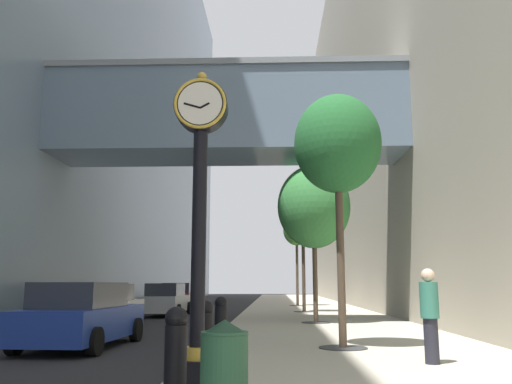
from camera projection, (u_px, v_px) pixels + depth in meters
The scene contains 18 objects.
ground_plane at pixel (245, 313), 29.01m from camera, with size 110.00×110.00×0.00m, color #262628.
sidewalk_right at pixel (304, 309), 31.86m from camera, with size 6.89×80.00×0.14m, color #BCB29E.
building_block_left at pixel (75, 28), 35.54m from camera, with size 23.53×80.00×37.56m.
building_block_right at pixel (422, 80), 34.12m from camera, with size 9.00×80.00×29.32m.
street_clock at pixel (199, 205), 7.98m from camera, with size 0.84×0.55×4.77m.
bollard_nearest at pixel (176, 352), 6.44m from camera, with size 0.29×0.29×1.16m.
bollard_second at pixel (205, 332), 9.15m from camera, with size 0.29×0.29×1.16m.
bollard_third at pixel (221, 321), 11.86m from camera, with size 0.29×0.29×1.16m.
street_tree_near at pixel (337, 145), 12.65m from camera, with size 2.10×2.10×5.99m.
street_tree_mid_near at pixel (314, 207), 20.30m from camera, with size 2.81×2.81×6.01m.
street_tree_mid_far at pixel (303, 218), 28.11m from camera, with size 2.00×2.00×6.15m.
street_tree_far at pixel (297, 231), 35.83m from camera, with size 1.85×1.85×6.15m.
trash_bin at pixel (224, 368), 5.66m from camera, with size 0.53×0.53×1.05m.
pedestrian_by_clock at pixel (430, 313), 9.65m from camera, with size 0.41×0.41×1.72m.
car_white_near at pixel (103, 307), 18.73m from camera, with size 2.08×4.37×1.58m.
car_red_mid at pixel (179, 297), 32.28m from camera, with size 2.12×4.50×1.63m.
car_blue_far at pixel (82, 316), 13.14m from camera, with size 2.20×4.55×1.61m.
car_silver_trailing at pixel (166, 300), 26.16m from camera, with size 1.97×4.54×1.60m.
Camera 1 is at (1.67, -2.70, 1.57)m, focal length 36.73 mm.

